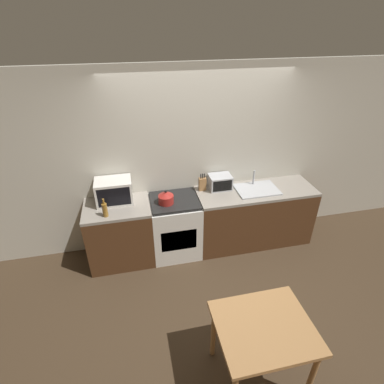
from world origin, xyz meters
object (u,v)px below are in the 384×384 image
object	(u,v)px
stove_range	(175,226)
toaster_oven	(220,182)
microwave	(114,191)
bottle	(105,210)
dining_table	(263,333)
kettle	(166,198)

from	to	relation	value
stove_range	toaster_oven	xyz separation A→B (m)	(0.70, 0.17, 0.55)
microwave	bottle	xyz separation A→B (m)	(-0.12, -0.32, -0.06)
toaster_oven	dining_table	distance (m)	2.17
toaster_oven	stove_range	bearing A→B (deg)	-166.66
stove_range	bottle	distance (m)	1.07
microwave	bottle	bearing A→B (deg)	-110.31
stove_range	microwave	world-z (taller)	microwave
kettle	microwave	distance (m)	0.69
toaster_oven	microwave	bearing A→B (deg)	-178.51
microwave	kettle	bearing A→B (deg)	-15.41
stove_range	kettle	world-z (taller)	kettle
kettle	dining_table	bearing A→B (deg)	-73.28
kettle	toaster_oven	distance (m)	0.85
bottle	stove_range	bearing A→B (deg)	12.13
dining_table	kettle	bearing A→B (deg)	106.72
stove_range	bottle	world-z (taller)	bottle
kettle	dining_table	world-z (taller)	kettle
stove_range	kettle	distance (m)	0.55
kettle	bottle	world-z (taller)	bottle
stove_range	kettle	xyz separation A→B (m)	(-0.12, -0.06, 0.54)
toaster_oven	kettle	bearing A→B (deg)	-164.83
stove_range	microwave	distance (m)	1.00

